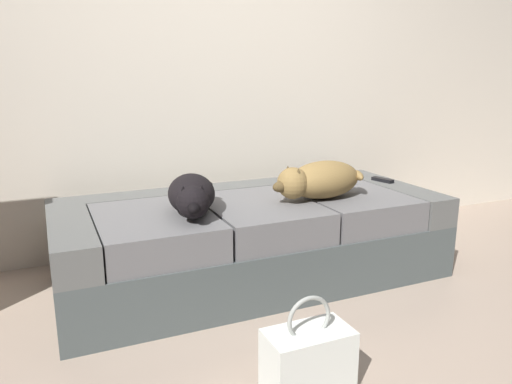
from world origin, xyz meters
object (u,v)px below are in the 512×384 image
at_px(dog_dark, 192,195).
at_px(dog_tan, 319,180).
at_px(couch, 252,239).
at_px(handbag, 308,359).
at_px(tv_remote, 383,180).

relative_size(dog_dark, dog_tan, 0.90).
bearing_deg(couch, handbag, -102.44).
height_order(dog_dark, tv_remote, dog_dark).
bearing_deg(couch, tv_remote, 4.11).
xyz_separation_m(couch, handbag, (-0.23, -1.04, -0.11)).
height_order(couch, dog_tan, dog_tan).
distance_m(dog_tan, handbag, 1.15).
bearing_deg(tv_remote, couch, 169.92).
bearing_deg(dog_tan, dog_dark, -179.84).
xyz_separation_m(dog_dark, tv_remote, (1.34, 0.22, -0.09)).
bearing_deg(tv_remote, dog_dark, 175.00).
distance_m(couch, dog_dark, 0.53).
bearing_deg(couch, dog_tan, -23.32).
relative_size(couch, dog_dark, 3.86).
height_order(dog_tan, handbag, dog_tan).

